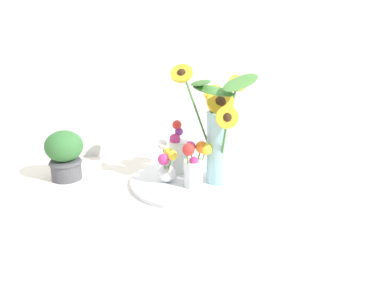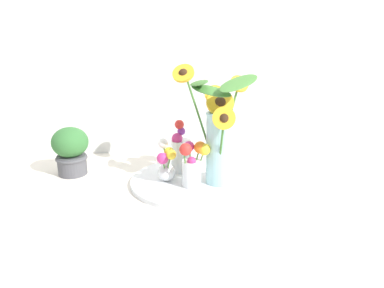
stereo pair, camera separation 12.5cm
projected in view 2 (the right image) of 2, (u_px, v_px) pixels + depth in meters
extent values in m
plane|color=silver|center=(186.00, 197.00, 1.19)|extent=(6.00, 6.00, 0.00)
cylinder|color=silver|center=(192.00, 181.00, 1.29)|extent=(0.42, 0.42, 0.02)
cylinder|color=#9ED1D6|center=(220.00, 149.00, 1.23)|extent=(0.09, 0.09, 0.23)
torus|color=#9ED1D6|center=(221.00, 114.00, 1.20)|extent=(0.09, 0.09, 0.01)
cylinder|color=#427533|center=(218.00, 139.00, 1.22)|extent=(0.01, 0.02, 0.24)
cylinder|color=gold|center=(220.00, 102.00, 1.19)|extent=(0.09, 0.06, 0.08)
sphere|color=#382314|center=(220.00, 102.00, 1.19)|extent=(0.04, 0.04, 0.04)
cylinder|color=#427533|center=(217.00, 135.00, 1.23)|extent=(0.02, 0.05, 0.26)
cylinder|color=gold|center=(215.00, 94.00, 1.21)|extent=(0.07, 0.05, 0.06)
sphere|color=#382314|center=(215.00, 94.00, 1.21)|extent=(0.03, 0.03, 0.03)
cylinder|color=#427533|center=(221.00, 148.00, 1.18)|extent=(0.01, 0.07, 0.20)
cylinder|color=gold|center=(224.00, 118.00, 1.11)|extent=(0.07, 0.03, 0.07)
sphere|color=#382314|center=(224.00, 118.00, 1.11)|extent=(0.03, 0.03, 0.03)
cylinder|color=#427533|center=(200.00, 121.00, 1.24)|extent=(0.10, 0.09, 0.28)
cylinder|color=gold|center=(185.00, 73.00, 1.23)|extent=(0.09, 0.06, 0.07)
sphere|color=#382314|center=(185.00, 73.00, 1.23)|extent=(0.03, 0.03, 0.03)
cylinder|color=#427533|center=(226.00, 130.00, 1.22)|extent=(0.09, 0.06, 0.28)
cylinder|color=gold|center=(239.00, 84.00, 1.21)|extent=(0.07, 0.05, 0.06)
sphere|color=#382314|center=(239.00, 84.00, 1.21)|extent=(0.03, 0.03, 0.03)
ellipsoid|color=#477F38|center=(239.00, 83.00, 1.10)|extent=(0.15, 0.13, 0.06)
ellipsoid|color=#477F38|center=(199.00, 83.00, 1.14)|extent=(0.07, 0.12, 0.04)
ellipsoid|color=#477F38|center=(211.00, 91.00, 1.13)|extent=(0.15, 0.14, 0.04)
cylinder|color=white|center=(192.00, 173.00, 1.22)|extent=(0.06, 0.06, 0.09)
cylinder|color=#568E42|center=(186.00, 164.00, 1.19)|extent=(0.02, 0.02, 0.10)
sphere|color=red|center=(184.00, 150.00, 1.16)|extent=(0.04, 0.04, 0.04)
cylinder|color=#568E42|center=(196.00, 162.00, 1.22)|extent=(0.03, 0.01, 0.10)
sphere|color=orange|center=(200.00, 147.00, 1.20)|extent=(0.04, 0.04, 0.04)
cylinder|color=#568E42|center=(190.00, 172.00, 1.21)|extent=(0.02, 0.01, 0.08)
sphere|color=#C6337A|center=(192.00, 161.00, 1.19)|extent=(0.03, 0.03, 0.03)
cylinder|color=#568E42|center=(200.00, 164.00, 1.21)|extent=(0.03, 0.01, 0.10)
sphere|color=yellow|center=(204.00, 149.00, 1.20)|extent=(0.04, 0.04, 0.04)
cylinder|color=#568E42|center=(191.00, 163.00, 1.22)|extent=(0.02, 0.02, 0.11)
sphere|color=#C6337A|center=(189.00, 146.00, 1.21)|extent=(0.04, 0.04, 0.04)
sphere|color=white|center=(167.00, 172.00, 1.27)|extent=(0.06, 0.06, 0.06)
cylinder|color=white|center=(166.00, 161.00, 1.26)|extent=(0.03, 0.03, 0.03)
cylinder|color=#568E42|center=(166.00, 167.00, 1.27)|extent=(0.01, 0.01, 0.06)
sphere|color=yellow|center=(167.00, 158.00, 1.27)|extent=(0.03, 0.03, 0.03)
cylinder|color=#568E42|center=(164.00, 168.00, 1.25)|extent=(0.01, 0.02, 0.07)
sphere|color=#C6337A|center=(163.00, 158.00, 1.23)|extent=(0.04, 0.04, 0.04)
cylinder|color=#568E42|center=(169.00, 164.00, 1.24)|extent=(0.02, 0.03, 0.07)
sphere|color=yellow|center=(171.00, 155.00, 1.22)|extent=(0.03, 0.03, 0.03)
cylinder|color=#568E42|center=(166.00, 158.00, 1.28)|extent=(0.02, 0.03, 0.10)
sphere|color=white|center=(163.00, 144.00, 1.27)|extent=(0.03, 0.03, 0.03)
cylinder|color=#568E42|center=(168.00, 165.00, 1.27)|extent=(0.01, 0.03, 0.08)
sphere|color=yellow|center=(169.00, 152.00, 1.26)|extent=(0.03, 0.03, 0.03)
cylinder|color=white|center=(181.00, 156.00, 1.35)|extent=(0.07, 0.07, 0.12)
cylinder|color=#427533|center=(181.00, 147.00, 1.34)|extent=(0.01, 0.01, 0.12)
sphere|color=purple|center=(181.00, 131.00, 1.32)|extent=(0.03, 0.03, 0.03)
cylinder|color=#427533|center=(178.00, 150.00, 1.34)|extent=(0.01, 0.02, 0.09)
sphere|color=#C6337A|center=(177.00, 139.00, 1.32)|extent=(0.04, 0.04, 0.04)
cylinder|color=#427533|center=(179.00, 143.00, 1.34)|extent=(0.01, 0.01, 0.14)
sphere|color=red|center=(179.00, 125.00, 1.31)|extent=(0.03, 0.03, 0.03)
cylinder|color=#4C4C51|center=(72.00, 165.00, 1.37)|extent=(0.10, 0.10, 0.07)
torus|color=#4C4C51|center=(72.00, 158.00, 1.36)|extent=(0.11, 0.11, 0.01)
ellipsoid|color=#336B33|center=(70.00, 142.00, 1.34)|extent=(0.13, 0.13, 0.11)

